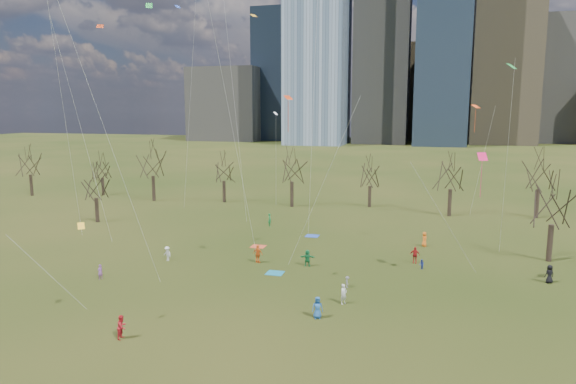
% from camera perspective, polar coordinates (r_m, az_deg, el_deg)
% --- Properties ---
extents(ground, '(500.00, 500.00, 0.00)m').
position_cam_1_polar(ground, '(43.05, -4.29, -11.72)').
color(ground, black).
rests_on(ground, ground).
extents(downtown_skyline, '(212.50, 78.00, 118.00)m').
position_cam_1_polar(downtown_skyline, '(250.17, 11.88, 14.36)').
color(downtown_skyline, slate).
rests_on(downtown_skyline, ground).
extents(bare_tree_row, '(113.04, 29.80, 9.50)m').
position_cam_1_polar(bare_tree_row, '(76.89, 4.89, 2.22)').
color(bare_tree_row, black).
rests_on(bare_tree_row, ground).
extents(blanket_teal, '(1.60, 1.50, 0.03)m').
position_cam_1_polar(blanket_teal, '(49.19, -1.46, -8.98)').
color(blanket_teal, '#187093').
rests_on(blanket_teal, ground).
extents(blanket_navy, '(1.60, 1.50, 0.03)m').
position_cam_1_polar(blanket_navy, '(63.18, 2.70, -4.89)').
color(blanket_navy, '#2748B6').
rests_on(blanket_navy, ground).
extents(blanket_crimson, '(1.60, 1.50, 0.03)m').
position_cam_1_polar(blanket_crimson, '(58.42, -3.33, -6.06)').
color(blanket_crimson, '#C94628').
rests_on(blanket_crimson, ground).
extents(person_0, '(0.92, 0.73, 1.65)m').
position_cam_1_polar(person_0, '(38.96, 3.30, -12.70)').
color(person_0, '#23589A').
rests_on(person_0, ground).
extents(person_1, '(0.67, 0.72, 1.64)m').
position_cam_1_polar(person_1, '(41.79, 6.21, -11.20)').
color(person_1, silver).
rests_on(person_1, ground).
extents(person_2, '(0.64, 0.82, 1.65)m').
position_cam_1_polar(person_2, '(37.46, -17.97, -14.07)').
color(person_2, red).
rests_on(person_2, ground).
extents(person_3, '(0.56, 0.74, 1.02)m').
position_cam_1_polar(person_3, '(45.55, 6.60, -9.89)').
color(person_3, '#5E5E62').
rests_on(person_3, ground).
extents(person_4, '(1.16, 0.69, 1.85)m').
position_cam_1_polar(person_4, '(52.20, -3.36, -6.88)').
color(person_4, '#DE5B18').
rests_on(person_4, ground).
extents(person_5, '(1.60, 0.72, 1.66)m').
position_cam_1_polar(person_5, '(51.08, 2.17, -7.34)').
color(person_5, '#1A753E').
rests_on(person_5, ground).
extents(person_6, '(0.96, 0.82, 1.67)m').
position_cam_1_polar(person_6, '(51.79, 27.06, -8.12)').
color(person_6, black).
rests_on(person_6, ground).
extents(person_7, '(0.47, 0.58, 1.39)m').
position_cam_1_polar(person_7, '(50.34, -20.15, -8.32)').
color(person_7, '#8B4E9D').
rests_on(person_7, ground).
extents(person_8, '(0.56, 0.61, 1.00)m').
position_cam_1_polar(person_8, '(51.73, 14.63, -7.81)').
color(person_8, navy).
rests_on(person_8, ground).
extents(person_9, '(1.11, 0.89, 1.49)m').
position_cam_1_polar(person_9, '(54.33, -13.26, -6.66)').
color(person_9, silver).
rests_on(person_9, ground).
extents(person_10, '(1.01, 0.46, 1.69)m').
position_cam_1_polar(person_10, '(53.60, 13.91, -6.80)').
color(person_10, '#A71718').
rests_on(person_10, ground).
extents(person_12, '(0.67, 0.90, 1.67)m').
position_cam_1_polar(person_12, '(60.22, 14.91, -5.09)').
color(person_12, orange).
rests_on(person_12, ground).
extents(person_13, '(0.68, 0.74, 1.70)m').
position_cam_1_polar(person_13, '(68.22, -2.05, -3.12)').
color(person_13, '#1C7E3B').
rests_on(person_13, ground).
extents(kites_airborne, '(56.60, 45.98, 33.81)m').
position_cam_1_polar(kites_airborne, '(52.61, 2.78, 8.10)').
color(kites_airborne, red).
rests_on(kites_airborne, ground).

